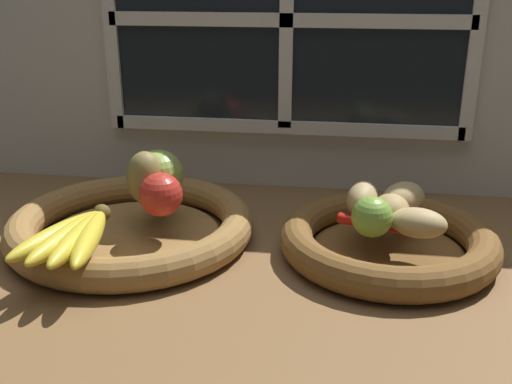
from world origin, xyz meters
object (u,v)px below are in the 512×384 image
at_px(fruit_bowl_left, 132,226).
at_px(apple_green_back, 159,175).
at_px(potato_oblong, 362,199).
at_px(lime_near, 372,217).
at_px(fruit_bowl_right, 388,241).
at_px(potato_small, 418,223).
at_px(potato_back, 403,198).
at_px(chili_pepper, 375,227).
at_px(potato_large, 391,210).
at_px(pear_brown, 146,178).
at_px(banana_bunch_front, 74,236).
at_px(apple_red_right, 160,196).

height_order(fruit_bowl_left, apple_green_back, apple_green_back).
bearing_deg(potato_oblong, lime_near, -81.35).
relative_size(fruit_bowl_left, potato_oblong, 4.73).
distance_m(fruit_bowl_right, potato_small, 0.07).
distance_m(fruit_bowl_right, potato_back, 0.07).
bearing_deg(potato_small, chili_pepper, 173.17).
bearing_deg(potato_large, pear_brown, 175.15).
height_order(banana_bunch_front, chili_pepper, banana_bunch_front).
height_order(potato_oblong, potato_small, potato_oblong).
bearing_deg(potato_back, chili_pepper, -119.73).
xyz_separation_m(fruit_bowl_left, potato_large, (0.39, 0.00, 0.05)).
relative_size(fruit_bowl_right, pear_brown, 3.72).
relative_size(fruit_bowl_right, apple_red_right, 4.80).
bearing_deg(banana_bunch_front, apple_red_right, 53.93).
distance_m(fruit_bowl_left, potato_large, 0.39).
height_order(apple_red_right, potato_large, apple_red_right).
relative_size(apple_red_right, chili_pepper, 0.58).
bearing_deg(potato_back, pear_brown, -177.64).
height_order(apple_red_right, potato_oblong, apple_red_right).
distance_m(banana_bunch_front, potato_oblong, 0.41).
xyz_separation_m(pear_brown, potato_small, (0.40, -0.07, -0.02)).
bearing_deg(potato_small, fruit_bowl_left, 175.31).
bearing_deg(lime_near, chili_pepper, 65.21).
bearing_deg(fruit_bowl_right, banana_bunch_front, -162.65).
bearing_deg(fruit_bowl_right, potato_oblong, 142.13).
height_order(pear_brown, chili_pepper, pear_brown).
bearing_deg(fruit_bowl_left, fruit_bowl_right, -0.00).
relative_size(potato_oblong, chili_pepper, 0.71).
relative_size(fruit_bowl_right, apple_green_back, 3.95).
relative_size(potato_small, potato_back, 1.02).
bearing_deg(potato_large, potato_small, -45.00).
relative_size(pear_brown, lime_near, 1.50).
bearing_deg(chili_pepper, lime_near, -88.16).
xyz_separation_m(fruit_bowl_left, potato_oblong, (0.35, 0.03, 0.05)).
xyz_separation_m(apple_green_back, pear_brown, (-0.01, -0.02, 0.00)).
bearing_deg(potato_back, apple_red_right, -169.92).
bearing_deg(potato_large, apple_red_right, -177.32).
relative_size(potato_oblong, potato_back, 1.03).
bearing_deg(pear_brown, apple_green_back, 62.68).
height_order(apple_green_back, lime_near, apple_green_back).
bearing_deg(potato_small, lime_near, -173.33).
height_order(pear_brown, banana_bunch_front, pear_brown).
distance_m(potato_small, chili_pepper, 0.06).
bearing_deg(fruit_bowl_right, lime_near, -123.69).
bearing_deg(banana_bunch_front, potato_large, 17.35).
distance_m(apple_green_back, potato_large, 0.36).
distance_m(fruit_bowl_right, banana_bunch_front, 0.44).
relative_size(apple_red_right, banana_bunch_front, 0.35).
bearing_deg(potato_oblong, pear_brown, 179.80).
bearing_deg(chili_pepper, banana_bunch_front, -138.84).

